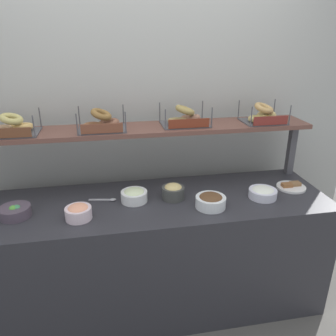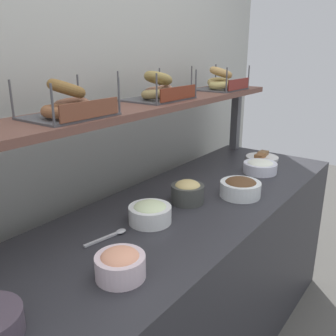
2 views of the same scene
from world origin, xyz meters
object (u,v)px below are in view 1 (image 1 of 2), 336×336
at_px(bowl_hummus, 173,191).
at_px(bowl_scallion_spread, 134,195).
at_px(bowl_cream_cheese, 263,193).
at_px(bowl_chocolate_spread, 211,201).
at_px(bagel_basket_plain, 12,127).
at_px(bagel_basket_everything, 185,118).
at_px(bowl_lox_spread, 78,212).
at_px(bagel_basket_sesame, 263,116).
at_px(bowl_veggie_mix, 15,211).
at_px(serving_spoon_near_plate, 107,200).
at_px(serving_plate_white, 291,187).
at_px(bagel_basket_cinnamon_raisin, 102,123).

xyz_separation_m(bowl_hummus, bowl_scallion_spread, (-0.26, 0.01, -0.01)).
xyz_separation_m(bowl_cream_cheese, bowl_chocolate_spread, (-0.38, -0.07, 0.01)).
relative_size(bowl_cream_cheese, bagel_basket_plain, 0.60).
xyz_separation_m(bowl_scallion_spread, bagel_basket_everything, (0.39, 0.26, 0.43)).
height_order(bowl_lox_spread, bagel_basket_sesame, bagel_basket_sesame).
height_order(bagel_basket_plain, bagel_basket_everything, bagel_basket_everything).
distance_m(bowl_veggie_mix, bowl_scallion_spread, 0.73).
xyz_separation_m(bagel_basket_plain, bagel_basket_everything, (1.12, 0.02, 0.00)).
distance_m(bowl_hummus, serving_spoon_near_plate, 0.44).
xyz_separation_m(serving_plate_white, bagel_basket_sesame, (-0.16, 0.23, 0.47)).
xyz_separation_m(bowl_scallion_spread, bagel_basket_plain, (-0.73, 0.23, 0.43)).
bearing_deg(bowl_hummus, bowl_veggie_mix, -176.43).
bearing_deg(bowl_hummus, bowl_cream_cheese, -9.12).
bearing_deg(bowl_hummus, bagel_basket_everything, 63.49).
distance_m(bowl_veggie_mix, bagel_basket_everything, 1.24).
distance_m(bagel_basket_plain, bagel_basket_sesame, 1.69).
height_order(bowl_hummus, bagel_basket_plain, bagel_basket_plain).
xyz_separation_m(bowl_cream_cheese, bagel_basket_everything, (-0.46, 0.36, 0.44)).
distance_m(bowl_veggie_mix, serving_spoon_near_plate, 0.55).
bearing_deg(serving_spoon_near_plate, bowl_veggie_mix, -168.72).
bearing_deg(bagel_basket_cinnamon_raisin, bowl_cream_cheese, -18.09).
distance_m(bowl_cream_cheese, serving_spoon_near_plate, 1.04).
distance_m(serving_spoon_near_plate, bagel_basket_everything, 0.77).
xyz_separation_m(bowl_cream_cheese, bagel_basket_sesame, (0.11, 0.33, 0.44)).
distance_m(bagel_basket_cinnamon_raisin, bagel_basket_sesame, 1.14).
bearing_deg(serving_spoon_near_plate, serving_plate_white, -1.90).
bearing_deg(bowl_veggie_mix, bagel_basket_cinnamon_raisin, 29.11).
xyz_separation_m(bowl_veggie_mix, bowl_scallion_spread, (0.72, 0.07, 0.01)).
relative_size(bowl_veggie_mix, bagel_basket_everything, 0.56).
distance_m(bowl_lox_spread, serving_spoon_near_plate, 0.27).
relative_size(bowl_lox_spread, bagel_basket_plain, 0.50).
xyz_separation_m(bowl_lox_spread, bowl_scallion_spread, (0.35, 0.16, -0.00)).
height_order(bowl_cream_cheese, bowl_scallion_spread, bowl_scallion_spread).
distance_m(bowl_chocolate_spread, bowl_scallion_spread, 0.50).
bearing_deg(bowl_veggie_mix, bowl_scallion_spread, 5.56).
bearing_deg(serving_spoon_near_plate, bowl_scallion_spread, -12.02).
xyz_separation_m(bowl_hummus, serving_spoon_near_plate, (-0.44, 0.05, -0.05)).
relative_size(serving_plate_white, bagel_basket_sesame, 0.69).
distance_m(bagel_basket_everything, bagel_basket_sesame, 0.57).
xyz_separation_m(bowl_chocolate_spread, serving_plate_white, (0.65, 0.16, -0.03)).
xyz_separation_m(bowl_veggie_mix, serving_spoon_near_plate, (0.54, 0.11, -0.03)).
distance_m(bowl_hummus, serving_plate_white, 0.86).
relative_size(bowl_hummus, serving_plate_white, 0.74).
xyz_separation_m(bowl_hummus, bagel_basket_everything, (0.13, 0.27, 0.43)).
relative_size(serving_plate_white, bagel_basket_cinnamon_raisin, 0.65).
bearing_deg(bowl_chocolate_spread, serving_spoon_near_plate, 162.22).
bearing_deg(bagel_basket_cinnamon_raisin, serving_spoon_near_plate, -90.07).
xyz_separation_m(bowl_cream_cheese, bowl_scallion_spread, (-0.85, 0.10, 0.01)).
distance_m(bowl_hummus, bowl_chocolate_spread, 0.26).
bearing_deg(bowl_veggie_mix, serving_spoon_near_plate, 11.28).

